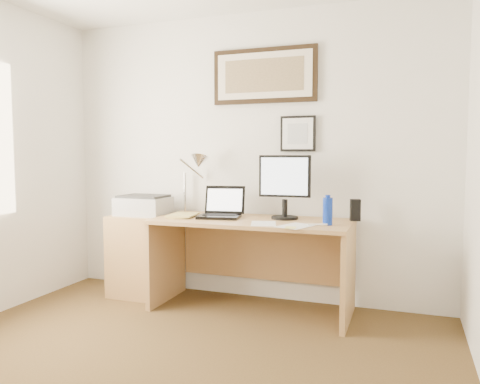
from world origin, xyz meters
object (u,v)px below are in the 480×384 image
at_px(desk, 254,246).
at_px(side_cabinet, 141,255).
at_px(book, 171,215).
at_px(laptop, 221,210).
at_px(lcd_monitor, 285,184).
at_px(printer, 144,205).
at_px(water_bottle, 328,211).

bearing_deg(desk, side_cabinet, -178.11).
bearing_deg(book, laptop, 11.53).
bearing_deg(lcd_monitor, side_cabinet, -177.04).
distance_m(desk, printer, 1.09).
bearing_deg(printer, lcd_monitor, 1.51).
relative_size(side_cabinet, printer, 1.66).
bearing_deg(printer, water_bottle, -5.81).
relative_size(book, lcd_monitor, 0.56).
bearing_deg(side_cabinet, laptop, -0.85).
xyz_separation_m(side_cabinet, lcd_monitor, (1.32, 0.07, 0.68)).
distance_m(water_bottle, laptop, 0.92).
xyz_separation_m(water_bottle, lcd_monitor, (-0.38, 0.21, 0.19)).
bearing_deg(laptop, printer, 176.63).
xyz_separation_m(water_bottle, book, (-1.33, 0.04, -0.09)).
bearing_deg(book, lcd_monitor, 9.95).
distance_m(laptop, printer, 0.77).
distance_m(water_bottle, desk, 0.73).
xyz_separation_m(desk, lcd_monitor, (0.25, 0.03, 0.53)).
bearing_deg(lcd_monitor, desk, -172.42).
xyz_separation_m(book, laptop, (0.43, 0.09, 0.05)).
height_order(desk, lcd_monitor, lcd_monitor).
height_order(side_cabinet, water_bottle, water_bottle).
bearing_deg(laptop, lcd_monitor, 8.65).
distance_m(book, printer, 0.38).
xyz_separation_m(desk, laptop, (-0.28, -0.05, 0.29)).
relative_size(lcd_monitor, printer, 1.18).
relative_size(side_cabinet, desk, 0.46).
bearing_deg(laptop, water_bottle, -7.88).
bearing_deg(lcd_monitor, printer, -178.49).
height_order(water_bottle, lcd_monitor, lcd_monitor).
relative_size(water_bottle, laptop, 0.55).
height_order(lcd_monitor, printer, lcd_monitor).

